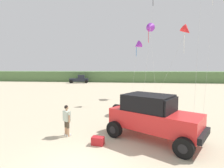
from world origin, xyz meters
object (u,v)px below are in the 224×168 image
Objects in this scene: person_watching at (67,119)px; distant_pickup at (80,79)px; kite_blue_swept at (150,27)px; kite_black_sled at (186,31)px; kite_purple_stunt at (138,45)px; cooler_box at (98,141)px; jeep at (153,116)px.

distant_pickup is at bearing 106.83° from person_watching.
kite_blue_swept is at bearing 69.24° from person_watching.
kite_black_sled is 1.11× the size of kite_purple_stunt.
cooler_box is at bearing -24.78° from person_watching.
jeep reaches higher than cooler_box.
kite_blue_swept is at bearing -51.96° from distant_pickup.
person_watching is at bearing -106.50° from kite_purple_stunt.
kite_purple_stunt is at bearing 93.07° from jeep.
kite_purple_stunt is at bearing -56.13° from distant_pickup.
cooler_box is (1.86, -0.86, -0.75)m from person_watching.
kite_blue_swept is at bearing 117.37° from kite_black_sled.
jeep is 13.65m from kite_purple_stunt.
jeep reaches higher than distant_pickup.
cooler_box is 0.06× the size of kite_blue_swept.
kite_black_sled is at bearing 63.40° from cooler_box.
kite_blue_swept is (0.79, 13.72, 7.46)m from jeep.
jeep is at bearing -66.34° from distant_pickup.
jeep reaches higher than person_watching.
distant_pickup is at bearing 113.66° from jeep.
kite_black_sled is 6.21m from kite_purple_stunt.
person_watching is at bearing -73.17° from distant_pickup.
person_watching is 0.24× the size of kite_purple_stunt.
kite_blue_swept reaches higher than distant_pickup.
kite_black_sled is 0.82× the size of kite_blue_swept.
kite_blue_swept is at bearing 84.39° from cooler_box.
kite_purple_stunt is (-1.47, -1.08, -2.33)m from kite_blue_swept.
cooler_box is 36.60m from distant_pickup.
cooler_box is 13.12m from kite_black_sled.
distant_pickup is 26.27m from kite_blue_swept.
jeep is at bearing 29.42° from cooler_box.
kite_black_sled reaches higher than distant_pickup.
kite_purple_stunt is (14.00, -20.85, 5.39)m from distant_pickup.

